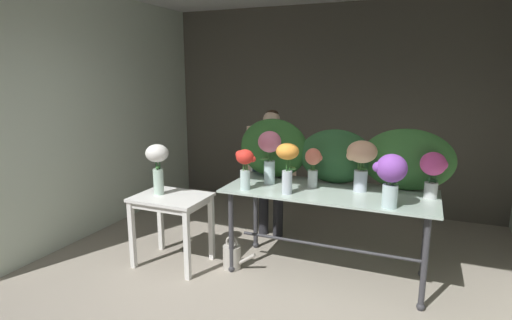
# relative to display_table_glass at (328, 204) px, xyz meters

# --- Properties ---
(ground_plane) EXTENTS (7.98, 7.98, 0.00)m
(ground_plane) POSITION_rel_display_table_glass_xyz_m (-0.50, 0.38, -0.72)
(ground_plane) COLOR #9E9384
(wall_back) EXTENTS (4.91, 0.12, 2.89)m
(wall_back) POSITION_rel_display_table_glass_xyz_m (-0.50, 2.19, 0.73)
(wall_back) COLOR #5B564C
(wall_back) RESTS_ON ground
(wall_left) EXTENTS (0.12, 3.75, 2.89)m
(wall_left) POSITION_rel_display_table_glass_xyz_m (-2.95, 0.38, 0.73)
(wall_left) COLOR silver
(wall_left) RESTS_ON ground
(display_table_glass) EXTENTS (1.96, 0.82, 0.86)m
(display_table_glass) POSITION_rel_display_table_glass_xyz_m (0.00, 0.00, 0.00)
(display_table_glass) COLOR #B3CABD
(display_table_glass) RESTS_ON ground
(side_table_white) EXTENTS (0.72, 0.56, 0.73)m
(side_table_white) POSITION_rel_display_table_glass_xyz_m (-1.52, -0.38, -0.09)
(side_table_white) COLOR white
(side_table_white) RESTS_ON ground
(florist) EXTENTS (0.62, 0.24, 1.53)m
(florist) POSITION_rel_display_table_glass_xyz_m (-0.86, 0.72, 0.22)
(florist) COLOR #232328
(florist) RESTS_ON ground
(foliage_backdrop) EXTENTS (2.12, 0.30, 0.62)m
(foliage_backdrop) POSITION_rel_display_table_glass_xyz_m (-0.07, 0.29, 0.43)
(foliage_backdrop) COLOR #2D6028
(foliage_backdrop) RESTS_ON display_table_glass
(vase_violet_lilies) EXTENTS (0.27, 0.25, 0.45)m
(vase_violet_lilies) POSITION_rel_display_table_glass_xyz_m (0.57, -0.30, 0.42)
(vase_violet_lilies) COLOR silver
(vase_violet_lilies) RESTS_ON display_table_glass
(vase_scarlet_snapdragons) EXTENTS (0.20, 0.17, 0.39)m
(vase_scarlet_snapdragons) POSITION_rel_display_table_glass_xyz_m (-0.75, -0.27, 0.38)
(vase_scarlet_snapdragons) COLOR silver
(vase_scarlet_snapdragons) RESTS_ON display_table_glass
(vase_sunset_tulips) EXTENTS (0.21, 0.21, 0.47)m
(vase_sunset_tulips) POSITION_rel_display_table_glass_xyz_m (-0.33, -0.25, 0.44)
(vase_sunset_tulips) COLOR silver
(vase_sunset_tulips) RESTS_ON display_table_glass
(vase_fuchsia_dahlias) EXTENTS (0.23, 0.22, 0.42)m
(vase_fuchsia_dahlias) POSITION_rel_display_table_glass_xyz_m (0.89, 0.11, 0.40)
(vase_fuchsia_dahlias) COLOR silver
(vase_fuchsia_dahlias) RESTS_ON display_table_glass
(vase_rosy_carnations) EXTENTS (0.23, 0.23, 0.53)m
(vase_rosy_carnations) POSITION_rel_display_table_glass_xyz_m (-0.60, 0.01, 0.48)
(vase_rosy_carnations) COLOR silver
(vase_rosy_carnations) RESTS_ON display_table_glass
(vase_peach_ranunculus) EXTENTS (0.28, 0.28, 0.48)m
(vase_peach_ranunculus) POSITION_rel_display_table_glass_xyz_m (0.27, 0.09, 0.45)
(vase_peach_ranunculus) COLOR silver
(vase_peach_ranunculus) RESTS_ON display_table_glass
(vase_coral_anemones) EXTENTS (0.17, 0.15, 0.39)m
(vase_coral_anemones) POSITION_rel_display_table_glass_xyz_m (-0.17, 0.04, 0.36)
(vase_coral_anemones) COLOR silver
(vase_coral_anemones) RESTS_ON display_table_glass
(vase_white_roses_tall) EXTENTS (0.23, 0.23, 0.52)m
(vase_white_roses_tall) POSITION_rel_display_table_glass_xyz_m (-1.66, -0.38, 0.35)
(vase_white_roses_tall) COLOR silver
(vase_white_roses_tall) RESTS_ON side_table_white
(watering_can) EXTENTS (0.35, 0.18, 0.34)m
(watering_can) POSITION_rel_display_table_glass_xyz_m (-0.90, -0.25, -0.59)
(watering_can) COLOR #B7B2A8
(watering_can) RESTS_ON ground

